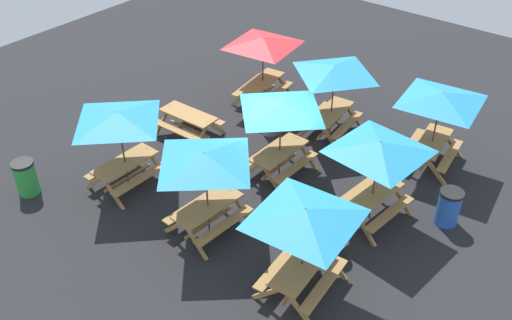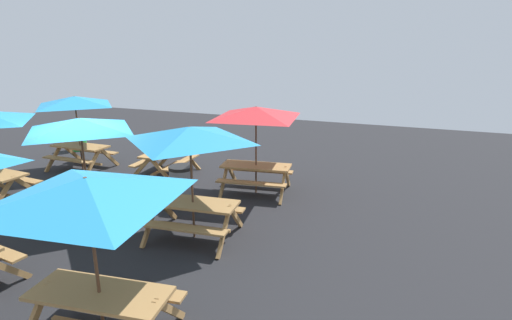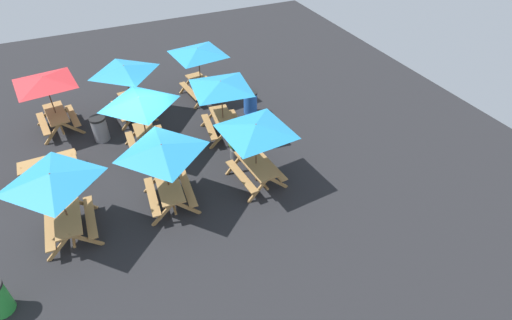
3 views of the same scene
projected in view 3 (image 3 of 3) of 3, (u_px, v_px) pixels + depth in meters
ground_plane at (147, 155)px, 14.63m from camera, size 27.33×27.33×0.00m
picnic_table_0 at (140, 105)px, 13.55m from camera, size 2.03×2.03×2.34m
picnic_table_1 at (256, 132)px, 12.28m from camera, size 2.82×2.82×2.34m
picnic_table_2 at (45, 84)px, 14.69m from camera, size 2.80×2.80×2.34m
picnic_table_3 at (125, 73)px, 15.42m from camera, size 2.19×2.19×2.34m
picnic_table_4 at (221, 89)px, 14.44m from camera, size 2.81×2.81×2.34m
picnic_table_5 at (198, 55)px, 16.71m from camera, size 2.81×2.81×2.34m
picnic_table_6 at (163, 153)px, 11.47m from camera, size 2.13×2.13×2.34m
picnic_table_7 at (53, 183)px, 10.49m from camera, size 2.03×2.03×2.34m
picnic_table_8 at (49, 166)px, 13.26m from camera, size 1.59×1.85×0.81m
trash_bin_blue at (250, 102)px, 16.60m from camera, size 0.59×0.59×0.98m
trash_bin_gray at (100, 129)px, 15.08m from camera, size 0.59×0.59×0.98m
potted_plant_0 at (236, 146)px, 14.16m from camera, size 0.55×0.55×0.99m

